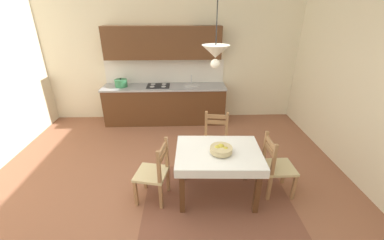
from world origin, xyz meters
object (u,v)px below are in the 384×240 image
(dining_chair_kitchen_side, at_px, (216,141))
(fruit_bowl, at_px, (221,149))
(dining_chair_window_side, at_px, (276,167))
(dining_table, at_px, (218,160))
(dining_chair_tv_side, at_px, (154,173))
(pendant_lamp, at_px, (216,52))
(kitchen_cabinetry, at_px, (164,87))

(dining_chair_kitchen_side, bearing_deg, fruit_bowl, -93.22)
(dining_chair_kitchen_side, bearing_deg, dining_chair_window_side, -44.53)
(dining_chair_kitchen_side, bearing_deg, dining_table, -95.01)
(dining_chair_tv_side, relative_size, pendant_lamp, 1.16)
(fruit_bowl, bearing_deg, dining_chair_tv_side, 179.86)
(dining_chair_kitchen_side, xyz_separation_m, dining_chair_window_side, (0.79, -0.78, 0.00))
(kitchen_cabinetry, distance_m, dining_chair_tv_side, 2.72)
(dining_chair_window_side, distance_m, pendant_lamp, 1.90)
(dining_chair_window_side, xyz_separation_m, fruit_bowl, (-0.84, -0.09, 0.37))
(dining_table, relative_size, pendant_lamp, 1.50)
(dining_table, relative_size, dining_chair_window_side, 1.30)
(dining_chair_kitchen_side, height_order, pendant_lamp, pendant_lamp)
(kitchen_cabinetry, height_order, dining_chair_window_side, kitchen_cabinetry)
(dining_chair_tv_side, relative_size, dining_chair_window_side, 1.00)
(kitchen_cabinetry, height_order, pendant_lamp, pendant_lamp)
(dining_chair_tv_side, distance_m, dining_chair_kitchen_side, 1.30)
(fruit_bowl, distance_m, pendant_lamp, 1.27)
(dining_table, relative_size, dining_chair_tv_side, 1.30)
(dining_chair_window_side, bearing_deg, kitchen_cabinetry, 124.43)
(dining_chair_window_side, height_order, pendant_lamp, pendant_lamp)
(kitchen_cabinetry, xyz_separation_m, dining_table, (0.92, -2.64, -0.25))
(pendant_lamp, bearing_deg, dining_table, 6.95)
(kitchen_cabinetry, distance_m, dining_chair_kitchen_side, 2.12)
(dining_chair_tv_side, bearing_deg, dining_table, 3.19)
(dining_table, distance_m, dining_chair_window_side, 0.88)
(dining_chair_kitchen_side, height_order, dining_chair_window_side, same)
(dining_table, bearing_deg, dining_chair_tv_side, -176.81)
(dining_table, xyz_separation_m, fruit_bowl, (0.02, -0.05, 0.21))
(dining_chair_window_side, relative_size, pendant_lamp, 1.16)
(fruit_bowl, bearing_deg, pendant_lamp, 161.86)
(dining_chair_window_side, bearing_deg, dining_chair_kitchen_side, 135.47)
(dining_chair_tv_side, relative_size, dining_chair_kitchen_side, 1.00)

